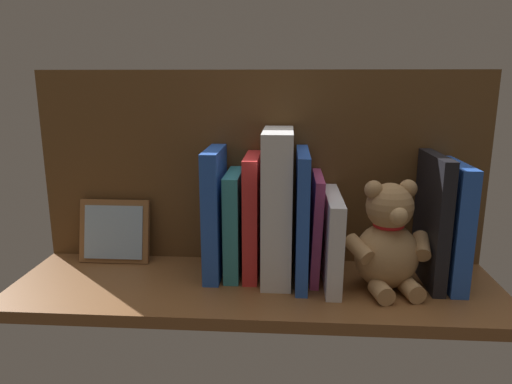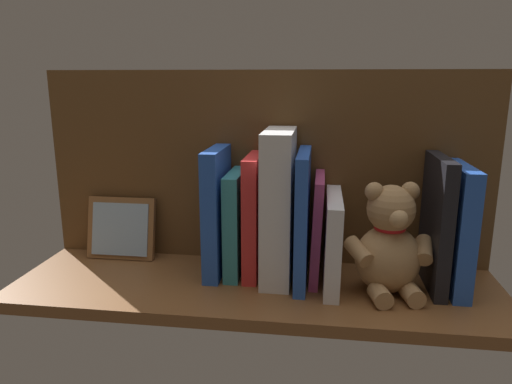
# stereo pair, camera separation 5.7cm
# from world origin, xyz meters

# --- Properties ---
(ground_plane) EXTENTS (0.91, 0.29, 0.02)m
(ground_plane) POSITION_xyz_m (0.00, 0.00, -0.01)
(ground_plane) COLOR brown
(shelf_back_panel) EXTENTS (0.91, 0.02, 0.39)m
(shelf_back_panel) POSITION_xyz_m (0.00, -0.12, 0.20)
(shelf_back_panel) COLOR brown
(shelf_back_panel) RESTS_ON ground_plane
(book_0) EXTENTS (0.03, 0.16, 0.23)m
(book_0) POSITION_xyz_m (-0.36, -0.03, 0.11)
(book_0) COLOR blue
(book_0) RESTS_ON ground_plane
(book_1) EXTENTS (0.02, 0.16, 0.24)m
(book_1) POSITION_xyz_m (-0.32, -0.03, 0.12)
(book_1) COLOR black
(book_1) RESTS_ON ground_plane
(teddy_bear) EXTENTS (0.16, 0.14, 0.20)m
(teddy_bear) POSITION_xyz_m (-0.24, 0.01, 0.09)
(teddy_bear) COLOR tan
(teddy_bear) RESTS_ON ground_plane
(book_2) EXTENTS (0.03, 0.19, 0.17)m
(book_2) POSITION_xyz_m (-0.14, -0.02, 0.08)
(book_2) COLOR silver
(book_2) RESTS_ON ground_plane
(book_3) EXTENTS (0.02, 0.14, 0.20)m
(book_3) POSITION_xyz_m (-0.11, -0.04, 0.10)
(book_3) COLOR #B23F72
(book_3) RESTS_ON ground_plane
(book_4) EXTENTS (0.02, 0.18, 0.25)m
(book_4) POSITION_xyz_m (-0.08, -0.02, 0.12)
(book_4) COLOR blue
(book_4) RESTS_ON ground_plane
(dictionary_thick_white) EXTENTS (0.05, 0.16, 0.28)m
(dictionary_thick_white) POSITION_xyz_m (-0.04, -0.03, 0.14)
(dictionary_thick_white) COLOR white
(dictionary_thick_white) RESTS_ON ground_plane
(book_5) EXTENTS (0.03, 0.14, 0.23)m
(book_5) POSITION_xyz_m (0.01, -0.04, 0.12)
(book_5) COLOR red
(book_5) RESTS_ON ground_plane
(book_6) EXTENTS (0.03, 0.14, 0.20)m
(book_6) POSITION_xyz_m (0.05, -0.04, 0.10)
(book_6) COLOR teal
(book_6) RESTS_ON ground_plane
(book_7) EXTENTS (0.03, 0.14, 0.25)m
(book_7) POSITION_xyz_m (0.08, -0.04, 0.12)
(book_7) COLOR blue
(book_7) RESTS_ON ground_plane
(picture_frame_leaning) EXTENTS (0.15, 0.04, 0.13)m
(picture_frame_leaning) POSITION_xyz_m (0.30, -0.09, 0.06)
(picture_frame_leaning) COLOR brown
(picture_frame_leaning) RESTS_ON ground_plane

